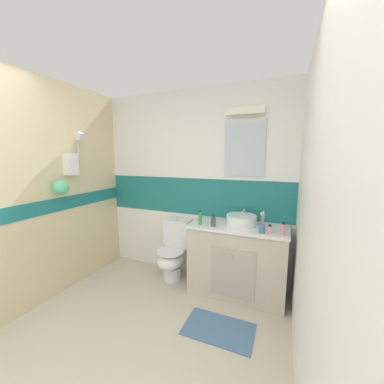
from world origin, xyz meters
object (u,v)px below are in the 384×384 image
(sink_basin, at_px, (241,220))
(deodorant_spray_can, at_px, (200,218))
(soap_dispenser, at_px, (213,222))
(toilet, at_px, (173,252))
(toothbrush_cup, at_px, (262,227))
(lotion_bottle_short, at_px, (283,229))
(perfume_flask_small, at_px, (270,229))

(sink_basin, xyz_separation_m, deodorant_spray_can, (-0.45, -0.18, 0.02))
(sink_basin, height_order, soap_dispenser, sink_basin)
(sink_basin, xyz_separation_m, toilet, (-0.89, -0.02, -0.54))
(toothbrush_cup, xyz_separation_m, deodorant_spray_can, (-0.70, 0.01, 0.02))
(lotion_bottle_short, bearing_deg, soap_dispenser, 178.17)
(sink_basin, distance_m, lotion_bottle_short, 0.50)
(sink_basin, bearing_deg, deodorant_spray_can, -158.14)
(lotion_bottle_short, bearing_deg, toilet, 172.50)
(perfume_flask_small, bearing_deg, soap_dispenser, 179.65)
(toothbrush_cup, distance_m, soap_dispenser, 0.54)
(perfume_flask_small, distance_m, deodorant_spray_can, 0.77)
(toilet, distance_m, deodorant_spray_can, 0.74)
(soap_dispenser, height_order, lotion_bottle_short, soap_dispenser)
(sink_basin, relative_size, perfume_flask_small, 4.25)
(toilet, bearing_deg, deodorant_spray_can, -19.72)
(toilet, xyz_separation_m, soap_dispenser, (0.60, -0.15, 0.54))
(perfume_flask_small, bearing_deg, deodorant_spray_can, -179.85)
(sink_basin, bearing_deg, lotion_bottle_short, -23.49)
(soap_dispenser, distance_m, deodorant_spray_can, 0.16)
(perfume_flask_small, relative_size, deodorant_spray_can, 0.53)
(soap_dispenser, relative_size, perfume_flask_small, 1.55)
(toothbrush_cup, bearing_deg, lotion_bottle_short, -0.84)
(toilet, height_order, soap_dispenser, soap_dispenser)
(soap_dispenser, bearing_deg, perfume_flask_small, -0.35)
(perfume_flask_small, bearing_deg, lotion_bottle_short, -8.88)
(toothbrush_cup, xyz_separation_m, lotion_bottle_short, (0.21, -0.00, 0.00))
(deodorant_spray_can, bearing_deg, lotion_bottle_short, -1.14)
(sink_basin, bearing_deg, toilet, -178.69)
(sink_basin, distance_m, toothbrush_cup, 0.32)
(toilet, bearing_deg, soap_dispenser, -14.31)
(toothbrush_cup, relative_size, deodorant_spray_can, 1.33)
(toothbrush_cup, bearing_deg, soap_dispenser, 177.79)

